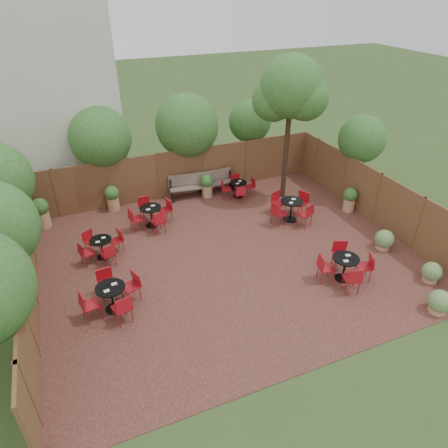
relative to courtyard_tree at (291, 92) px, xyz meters
name	(u,v)px	position (x,y,z in m)	size (l,w,h in m)	color
ground	(229,257)	(-3.84, -3.13, -4.38)	(80.00, 80.00, 0.00)	#354F23
courtyard_paving	(229,256)	(-3.84, -3.13, -4.37)	(12.00, 10.00, 0.02)	#331915
fence_back	(182,173)	(-3.84, 1.87, -3.38)	(12.00, 0.08, 2.00)	#55311F
fence_left	(28,277)	(-9.84, -3.13, -3.38)	(0.08, 10.00, 2.00)	#55311F
fence_right	(377,198)	(2.16, -3.13, -3.38)	(0.08, 10.00, 2.00)	#55311F
neighbour_building	(49,94)	(-8.34, 4.87, -0.38)	(5.00, 4.00, 8.00)	beige
overhang_foliage	(119,166)	(-6.67, -0.51, -1.66)	(15.50, 10.67, 2.62)	#295E1E
courtyard_tree	(291,92)	(0.00, 0.00, 0.00)	(2.58, 2.48, 5.73)	black
park_bench_left	(188,186)	(-3.71, 1.50, -3.85)	(1.66, 0.72, 0.99)	brown
park_bench_right	(216,181)	(-2.45, 1.50, -3.86)	(1.59, 0.65, 0.96)	brown
bistro_tables	(215,234)	(-4.01, -2.35, -3.90)	(8.84, 7.81, 0.95)	black
planters	(160,200)	(-5.14, 0.64, -3.78)	(11.89, 4.23, 1.17)	#AC7D56
low_shrubs	(415,269)	(1.03, -6.38, -4.03)	(1.49, 3.68, 0.70)	#AC7D56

